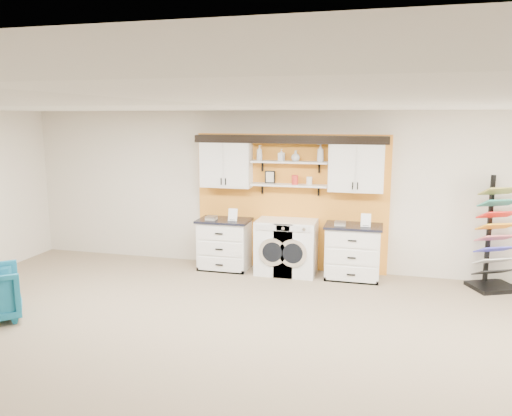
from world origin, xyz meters
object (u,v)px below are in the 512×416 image
(dryer, at_px, (296,247))
(sample_rack, at_px, (494,254))
(base_cabinet_left, at_px, (225,244))
(base_cabinet_right, at_px, (353,252))
(washer, at_px, (277,246))

(dryer, relative_size, sample_rack, 0.53)
(base_cabinet_left, distance_m, dryer, 1.30)
(base_cabinet_right, bearing_deg, sample_rack, 0.92)
(washer, distance_m, sample_rack, 3.49)
(washer, xyz_separation_m, dryer, (0.35, 0.00, 0.00))
(base_cabinet_left, height_order, sample_rack, sample_rack)
(base_cabinet_left, relative_size, sample_rack, 0.51)
(base_cabinet_left, relative_size, washer, 0.98)
(base_cabinet_right, relative_size, sample_rack, 0.52)
(base_cabinet_right, bearing_deg, washer, -179.85)
(washer, height_order, dryer, dryer)
(washer, relative_size, dryer, 0.99)
(base_cabinet_left, xyz_separation_m, washer, (0.95, -0.00, 0.02))
(base_cabinet_left, xyz_separation_m, sample_rack, (4.44, 0.04, 0.11))
(sample_rack, bearing_deg, washer, 156.05)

